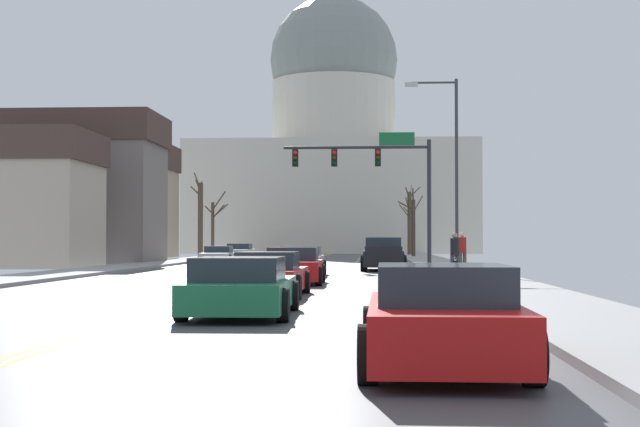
{
  "coord_description": "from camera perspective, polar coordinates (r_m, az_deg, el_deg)",
  "views": [
    {
      "loc": [
        4.62,
        -35.8,
        1.53
      ],
      "look_at": [
        0.68,
        31.98,
        3.45
      ],
      "focal_mm": 51.63,
      "sensor_mm": 36.0,
      "label": 1
    }
  ],
  "objects": [
    {
      "name": "capitol_building",
      "position": [
        107.79,
        0.86,
        3.82
      ],
      "size": [
        32.26,
        19.35,
        32.44
      ],
      "color": "beige",
      "rests_on": "ground"
    },
    {
      "name": "flank_building_00",
      "position": [
        62.05,
        -15.75,
        1.54
      ],
      "size": [
        13.03,
        6.93,
        9.63
      ],
      "color": "slate",
      "rests_on": "ground"
    },
    {
      "name": "sedan_near_05",
      "position": [
        11.06,
        7.6,
        -6.51
      ],
      "size": [
        1.98,
        4.25,
        1.23
      ],
      "color": "#B71414",
      "rests_on": "ground"
    },
    {
      "name": "bicycle_parked",
      "position": [
        34.37,
        8.4,
        -3.34
      ],
      "size": [
        0.12,
        1.77,
        0.85
      ],
      "color": "black",
      "rests_on": "ground"
    },
    {
      "name": "bare_tree_00",
      "position": [
        76.81,
        5.8,
        -0.67
      ],
      "size": [
        2.18,
        2.32,
        5.62
      ],
      "color": "#423328",
      "rests_on": "ground"
    },
    {
      "name": "sedan_oncoming_01",
      "position": [
        66.13,
        -5.02,
        -2.43
      ],
      "size": [
        2.04,
        4.51,
        1.24
      ],
      "color": "silver",
      "rests_on": "ground"
    },
    {
      "name": "pickup_truck_near_00",
      "position": [
        45.75,
        3.95,
        -2.62
      ],
      "size": [
        2.22,
        5.47,
        1.63
      ],
      "color": "black",
      "rests_on": "ground"
    },
    {
      "name": "signal_gantry",
      "position": [
        49.35,
        3.56,
        2.75
      ],
      "size": [
        7.91,
        0.41,
        7.13
      ],
      "color": "#28282D",
      "rests_on": "ground"
    },
    {
      "name": "pedestrian_01",
      "position": [
        38.75,
        8.81,
        -2.26
      ],
      "size": [
        0.35,
        0.34,
        1.7
      ],
      "color": "#4C4238",
      "rests_on": "ground"
    },
    {
      "name": "flank_building_01",
      "position": [
        79.43,
        -12.32,
        0.82
      ],
      "size": [
        8.58,
        9.4,
        9.59
      ],
      "color": "tan",
      "rests_on": "ground"
    },
    {
      "name": "bare_tree_03",
      "position": [
        69.18,
        -7.43,
        -0.28
      ],
      "size": [
        0.95,
        2.57,
        6.34
      ],
      "color": "#4C3D2D",
      "rests_on": "ground"
    },
    {
      "name": "sedan_near_01",
      "position": [
        38.66,
        -1.17,
        -3.0
      ],
      "size": [
        2.06,
        4.65,
        1.25
      ],
      "color": "#9EA3A8",
      "rests_on": "ground"
    },
    {
      "name": "sedan_near_02",
      "position": [
        31.56,
        -1.66,
        -3.33
      ],
      "size": [
        2.14,
        4.24,
        1.26
      ],
      "color": "#B71414",
      "rests_on": "ground"
    },
    {
      "name": "bare_tree_02",
      "position": [
        85.79,
        5.56,
        -0.46
      ],
      "size": [
        2.01,
        2.7,
        6.51
      ],
      "color": "#4C3D2D",
      "rests_on": "ground"
    },
    {
      "name": "ground",
      "position": [
        36.13,
        -4.03,
        -4.01
      ],
      "size": [
        20.0,
        180.0,
        0.2
      ],
      "color": "#48484D"
    },
    {
      "name": "bare_tree_01",
      "position": [
        77.1,
        -6.62,
        -0.67
      ],
      "size": [
        2.17,
        1.83,
        5.45
      ],
      "color": "#4C3D2D",
      "rests_on": "ground"
    },
    {
      "name": "sedan_oncoming_00",
      "position": [
        57.25,
        -6.33,
        -2.61
      ],
      "size": [
        2.06,
        4.51,
        1.12
      ],
      "color": "silver",
      "rests_on": "ground"
    },
    {
      "name": "pedestrian_00",
      "position": [
        36.05,
        8.35,
        -2.35
      ],
      "size": [
        0.35,
        0.34,
        1.66
      ],
      "color": "#33333D",
      "rests_on": "ground"
    },
    {
      "name": "sedan_near_03",
      "position": [
        24.74,
        -3.15,
        -3.87
      ],
      "size": [
        1.96,
        4.68,
        1.2
      ],
      "color": "#B71414",
      "rests_on": "ground"
    },
    {
      "name": "sedan_near_04",
      "position": [
        18.42,
        -4.92,
        -4.63
      ],
      "size": [
        2.18,
        4.66,
        1.18
      ],
      "color": "#1E7247",
      "rests_on": "ground"
    },
    {
      "name": "flank_building_02",
      "position": [
        53.44,
        -19.05,
        0.88
      ],
      "size": [
        10.01,
        6.75,
        7.45
      ],
      "color": "#B2A38E",
      "rests_on": "ground"
    },
    {
      "name": "street_lamp_right",
      "position": [
        39.98,
        8.06,
        3.42
      ],
      "size": [
        2.28,
        0.24,
        8.31
      ],
      "color": "#333338",
      "rests_on": "ground"
    }
  ]
}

